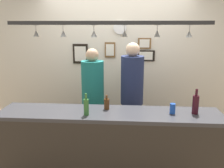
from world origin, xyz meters
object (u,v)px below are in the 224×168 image
drink_can (173,109)px  picture_frame_crest (110,50)px  bottle_beer_green_import (86,106)px  picture_frame_upper_small (144,43)px  bottle_beer_brown_stubby (107,104)px  person_left_teal_shirt (93,92)px  person_middle_navy_shirt (132,89)px  picture_frame_lower_pair (146,56)px  picture_frame_caricature (80,54)px  wall_clock (120,28)px  bottle_wine_dark_red (196,104)px

drink_can → picture_frame_crest: 1.73m
bottle_beer_green_import → picture_frame_upper_small: bearing=64.2°
bottle_beer_brown_stubby → person_left_teal_shirt: bearing=112.4°
person_middle_navy_shirt → picture_frame_upper_small: (0.20, 0.62, 0.64)m
bottle_beer_green_import → picture_frame_crest: picture_frame_crest is taller
drink_can → picture_frame_upper_small: picture_frame_upper_small is taller
picture_frame_lower_pair → picture_frame_upper_small: size_ratio=1.36×
bottle_beer_brown_stubby → drink_can: bearing=-7.1°
bottle_beer_green_import → picture_frame_caricature: 1.63m
person_middle_navy_shirt → wall_clock: wall_clock is taller
bottle_beer_brown_stubby → bottle_beer_green_import: 0.31m
person_middle_navy_shirt → picture_frame_caricature: 1.19m
bottle_wine_dark_red → picture_frame_lower_pair: (-0.51, 1.38, 0.40)m
person_left_teal_shirt → bottle_beer_green_import: size_ratio=6.41×
person_left_teal_shirt → picture_frame_caricature: size_ratio=4.90×
person_left_teal_shirt → bottle_beer_green_import: 0.90m
bottle_wine_dark_red → picture_frame_crest: picture_frame_crest is taller
bottle_beer_green_import → picture_frame_lower_pair: 1.75m
bottle_beer_green_import → picture_frame_lower_pair: (0.77, 1.52, 0.42)m
picture_frame_lower_pair → wall_clock: size_ratio=1.36×
bottle_beer_brown_stubby → picture_frame_upper_small: size_ratio=0.82×
person_middle_navy_shirt → bottle_wine_dark_red: (0.74, -0.76, 0.03)m
picture_frame_crest → person_left_teal_shirt: bearing=-108.8°
wall_clock → person_left_teal_shirt: bearing=-121.8°
bottle_beer_brown_stubby → picture_frame_upper_small: bearing=68.2°
picture_frame_lower_pair → picture_frame_upper_small: 0.21m
person_middle_navy_shirt → drink_can: 0.91m
bottle_wine_dark_red → person_left_teal_shirt: bearing=150.6°
person_middle_navy_shirt → bottle_beer_green_import: size_ratio=6.75×
person_left_teal_shirt → picture_frame_lower_pair: person_left_teal_shirt is taller
bottle_wine_dark_red → picture_frame_lower_pair: picture_frame_lower_pair is taller
bottle_beer_brown_stubby → drink_can: size_ratio=1.48×
person_middle_navy_shirt → wall_clock: bearing=109.2°
person_middle_navy_shirt → bottle_beer_brown_stubby: (-0.32, -0.68, -0.02)m
bottle_wine_dark_red → bottle_beer_brown_stubby: (-1.06, 0.08, -0.05)m
picture_frame_caricature → picture_frame_crest: bearing=0.0°
picture_frame_lower_pair → drink_can: bearing=-80.1°
person_left_teal_shirt → picture_frame_crest: (0.21, 0.62, 0.58)m
wall_clock → picture_frame_caricature: bearing=179.5°
bottle_beer_green_import → picture_frame_lower_pair: picture_frame_lower_pair is taller
picture_frame_lower_pair → picture_frame_crest: 0.62m
picture_frame_caricature → bottle_beer_green_import: bearing=-76.4°
drink_can → picture_frame_caricature: bearing=134.6°
bottle_wine_dark_red → wall_clock: size_ratio=1.36×
picture_frame_upper_small → picture_frame_caricature: bearing=180.0°
picture_frame_lower_pair → picture_frame_caricature: bearing=180.0°
bottle_beer_brown_stubby → wall_clock: size_ratio=0.82×
picture_frame_caricature → wall_clock: 0.82m
bottle_beer_brown_stubby → wall_clock: bearing=85.4°
bottle_beer_brown_stubby → wall_clock: wall_clock is taller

